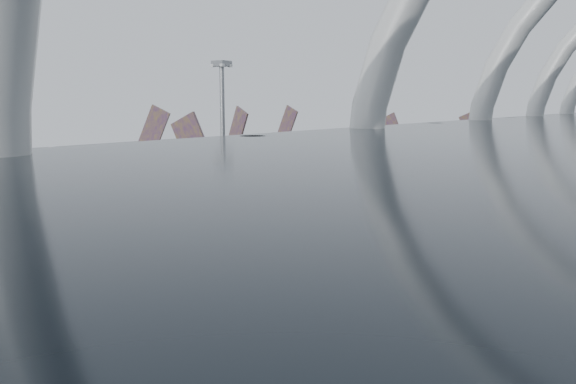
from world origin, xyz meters
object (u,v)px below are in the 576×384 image
Objects in this scene: floodlight_mast at (223,133)px; gse_cart_belly_c at (317,234)px; gse_cart_belly_b at (397,236)px; jet_remote_west at (104,159)px; gse_cart_belly_d at (478,250)px; bus_row_near_a at (7,229)px; gse_cart_belly_a at (388,242)px; jet_remote_mid at (208,152)px; bus_row_near_c at (33,234)px; bus_row_near_d at (48,238)px; airliner_gate_c at (538,156)px; jet_remote_far at (257,144)px; airliner_main at (303,202)px; bus_row_near_b at (13,231)px; airliner_gate_b at (460,169)px.

floodlight_mast is 11.09× the size of gse_cart_belly_c.
jet_remote_west is at bearing 167.63° from gse_cart_belly_b.
gse_cart_belly_d is (117.12, -23.85, -4.87)m from jet_remote_west.
gse_cart_belly_c is at bearing -49.84° from bus_row_near_a.
gse_cart_belly_d is at bearing 148.96° from jet_remote_west.
jet_remote_west is at bearing 165.64° from gse_cart_belly_a.
jet_remote_west is 119.62m from gse_cart_belly_d.
jet_remote_mid is 3.49× the size of bus_row_near_c.
gse_cart_belly_d is (52.24, 34.35, -1.21)m from bus_row_near_d.
airliner_gate_c reaches higher than bus_row_near_a.
jet_remote_mid is 20.68× the size of gse_cart_belly_d.
jet_remote_mid is 111.24m from floodlight_mast.
jet_remote_far is at bearing 32.15° from bus_row_near_d.
jet_remote_far reaches higher than bus_row_near_d.
jet_remote_west is 84.08m from bus_row_near_c.
bus_row_near_c is 4.18m from bus_row_near_d.
bus_row_near_d is (-36.73, -148.08, -3.04)m from airliner_gate_c.
jet_remote_far is 148.60m from bus_row_near_c.
jet_remote_mid is 112.31m from gse_cart_belly_b.
airliner_main reaches higher than bus_row_near_b.
floodlight_mast is (21.11, 15.06, 15.31)m from bus_row_near_d.
bus_row_near_d is 62.53m from gse_cart_belly_d.
jet_remote_mid is at bearing 34.17° from bus_row_near_c.
jet_remote_mid reaches higher than bus_row_near_c.
jet_remote_west reaches higher than bus_row_near_d.
bus_row_near_d reaches higher than gse_cart_belly_c.
gse_cart_belly_b is (18.15, 20.30, -16.49)m from floodlight_mast.
gse_cart_belly_c is at bearing 139.37° from jet_remote_far.
gse_cart_belly_c is at bearing -44.65° from bus_row_near_b.
airliner_main is 101.28m from jet_remote_mid.
airliner_gate_c is at bearing 86.62° from airliner_gate_b.
airliner_gate_c is 3.82× the size of bus_row_near_c.
jet_remote_mid is 24.11× the size of gse_cart_belly_a.
gse_cart_belly_a is at bearing -10.18° from airliner_main.
gse_cart_belly_a is (15.82, -0.50, -4.47)m from airliner_main.
jet_remote_far reaches higher than gse_cart_belly_b.
airliner_main is 24.19× the size of gse_cart_belly_b.
jet_remote_far is at bearing 123.31° from airliner_main.
bus_row_near_c is 53.78m from gse_cart_belly_a.
gse_cart_belly_a is (104.37, -26.72, -4.96)m from jet_remote_west.
jet_remote_west reaches higher than gse_cart_belly_c.
bus_row_near_a is 60.20m from gse_cart_belly_a.
bus_row_near_c reaches higher than gse_cart_belly_d.
airliner_main is at bearing -36.13° from bus_row_near_c.
gse_cart_belly_d is at bearing -51.19° from bus_row_near_d.
airliner_gate_c is at bearing -165.44° from jet_remote_far.
airliner_gate_b is 1.13× the size of jet_remote_far.
gse_cart_belly_c is at bearing -41.04° from airliner_main.
bus_row_near_b is at bearing 114.22° from jet_remote_west.
bus_row_near_c is (-27.86, -31.86, -3.18)m from airliner_main.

